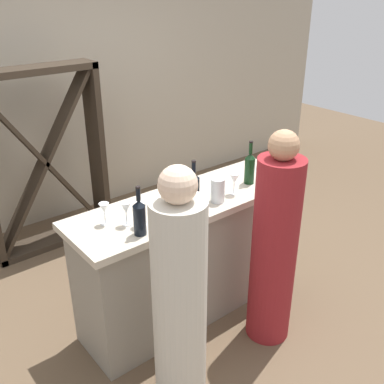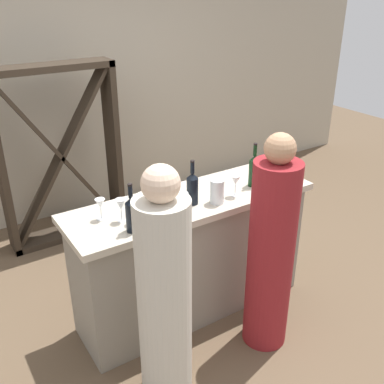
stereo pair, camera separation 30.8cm
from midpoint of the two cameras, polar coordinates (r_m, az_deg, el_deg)
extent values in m
plane|color=brown|center=(3.75, -2.43, -14.42)|extent=(12.00, 12.00, 0.00)
cube|color=#B2A893|center=(4.94, -18.59, 12.47)|extent=(8.00, 0.10, 2.80)
cube|color=gray|center=(3.47, -2.57, -8.52)|extent=(1.78, 0.50, 0.93)
cube|color=beige|center=(3.22, -2.74, -1.27)|extent=(1.86, 0.58, 0.05)
cube|color=#33281E|center=(4.63, -13.94, 5.31)|extent=(0.06, 0.28, 1.73)
cube|color=#33281E|center=(4.23, -22.02, 14.17)|extent=(1.16, 0.28, 0.06)
cube|color=#33281E|center=(4.80, -18.77, -5.68)|extent=(1.16, 0.28, 0.06)
cube|color=#33281E|center=(4.44, -20.27, 3.61)|extent=(1.07, 0.20, 1.63)
cube|color=#33281E|center=(4.44, -20.27, 3.61)|extent=(1.07, 0.20, 1.63)
cylinder|color=black|center=(2.76, -9.88, -3.65)|extent=(0.08, 0.08, 0.19)
cone|color=black|center=(2.71, -10.06, -1.52)|extent=(0.08, 0.08, 0.04)
cylinder|color=black|center=(2.68, -10.15, -0.39)|extent=(0.03, 0.03, 0.08)
cylinder|color=black|center=(2.66, -10.23, 0.51)|extent=(0.03, 0.03, 0.01)
cylinder|color=black|center=(3.10, -2.63, 0.07)|extent=(0.08, 0.08, 0.19)
cone|color=black|center=(3.05, -2.67, 2.02)|extent=(0.08, 0.08, 0.04)
cylinder|color=black|center=(3.02, -2.70, 3.04)|extent=(0.03, 0.03, 0.08)
cylinder|color=black|center=(3.01, -2.71, 3.86)|extent=(0.03, 0.03, 0.01)
cylinder|color=black|center=(3.42, 4.79, 2.66)|extent=(0.08, 0.08, 0.20)
cone|color=black|center=(3.38, 4.87, 4.55)|extent=(0.08, 0.08, 0.04)
cylinder|color=black|center=(3.35, 4.91, 5.54)|extent=(0.03, 0.03, 0.09)
cylinder|color=black|center=(3.34, 4.94, 6.33)|extent=(0.03, 0.03, 0.01)
cylinder|color=white|center=(2.99, -3.64, -2.98)|extent=(0.06, 0.06, 0.00)
cylinder|color=white|center=(2.97, -3.66, -2.26)|extent=(0.01, 0.01, 0.08)
cone|color=white|center=(2.93, -3.70, -0.92)|extent=(0.08, 0.08, 0.08)
cone|color=maroon|center=(2.94, -3.69, -1.35)|extent=(0.07, 0.07, 0.03)
cylinder|color=white|center=(3.28, 2.67, -0.25)|extent=(0.06, 0.06, 0.00)
cylinder|color=white|center=(3.26, 2.68, 0.43)|extent=(0.01, 0.01, 0.08)
cone|color=white|center=(3.23, 2.71, 1.69)|extent=(0.08, 0.08, 0.07)
cylinder|color=white|center=(2.90, -9.39, -4.24)|extent=(0.07, 0.07, 0.00)
cylinder|color=white|center=(2.88, -9.45, -3.53)|extent=(0.01, 0.01, 0.08)
cone|color=white|center=(2.84, -9.56, -2.11)|extent=(0.07, 0.07, 0.08)
cylinder|color=white|center=(2.93, -11.30, -4.12)|extent=(0.06, 0.06, 0.00)
cylinder|color=white|center=(2.91, -11.37, -3.47)|extent=(0.01, 0.01, 0.07)
cone|color=white|center=(2.87, -11.50, -2.12)|extent=(0.07, 0.07, 0.08)
cylinder|color=white|center=(2.97, -13.91, -3.98)|extent=(0.07, 0.07, 0.00)
cylinder|color=white|center=(2.95, -13.99, -3.30)|extent=(0.01, 0.01, 0.08)
cone|color=white|center=(2.91, -14.14, -2.08)|extent=(0.07, 0.07, 0.07)
cylinder|color=silver|center=(3.13, 0.50, 0.17)|extent=(0.10, 0.10, 0.17)
cylinder|color=maroon|center=(3.13, 7.61, -7.81)|extent=(0.32, 0.32, 1.39)
sphere|color=tan|center=(2.78, 8.54, 5.85)|extent=(0.20, 0.20, 0.20)
cylinder|color=beige|center=(2.68, -4.99, -14.48)|extent=(0.32, 0.32, 1.37)
sphere|color=beige|center=(2.26, -5.73, 0.85)|extent=(0.21, 0.21, 0.21)
camera|label=1|loc=(0.15, -92.77, -1.32)|focal=41.85mm
camera|label=2|loc=(0.15, 87.23, 1.32)|focal=41.85mm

